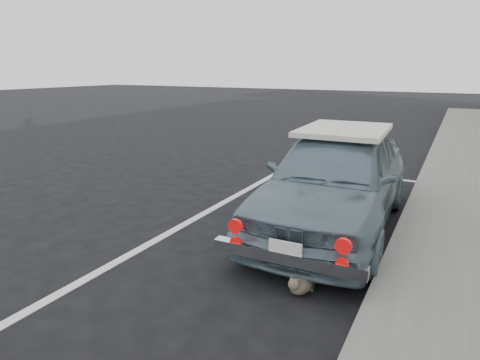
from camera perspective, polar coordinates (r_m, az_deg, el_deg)
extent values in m
plane|color=black|center=(3.64, -20.78, -21.66)|extent=(80.00, 80.00, 0.00)
cube|color=silver|center=(8.75, 15.53, 0.85)|extent=(3.00, 0.12, 0.01)
cube|color=silver|center=(6.16, -5.21, -4.81)|extent=(0.12, 7.00, 0.01)
imported|color=slate|center=(5.66, 13.39, 0.25)|extent=(1.81, 4.12, 1.38)
cube|color=silver|center=(5.93, 14.65, 6.97)|extent=(1.21, 1.59, 0.07)
cube|color=silver|center=(3.98, 6.62, -10.86)|extent=(1.55, 0.19, 0.12)
cube|color=white|center=(3.90, 6.44, -9.81)|extent=(0.33, 0.04, 0.17)
cylinder|color=red|center=(4.04, -0.65, -6.57)|extent=(0.15, 0.05, 0.15)
cylinder|color=red|center=(3.73, 14.48, -9.08)|extent=(0.15, 0.05, 0.15)
cylinder|color=red|center=(4.11, -0.65, -8.89)|extent=(0.12, 0.05, 0.12)
cylinder|color=red|center=(3.81, 14.29, -11.55)|extent=(0.12, 0.05, 0.12)
ellipsoid|color=#6D5E53|center=(4.12, 8.74, -14.41)|extent=(0.25, 0.33, 0.18)
sphere|color=#6D5E53|center=(3.99, 7.70, -14.40)|extent=(0.12, 0.12, 0.12)
cone|color=#6D5E53|center=(3.98, 7.35, -13.54)|extent=(0.04, 0.04, 0.04)
cone|color=#6D5E53|center=(3.95, 8.12, -13.81)|extent=(0.04, 0.04, 0.04)
cylinder|color=#6D5E53|center=(4.24, 10.38, -14.51)|extent=(0.06, 0.20, 0.03)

